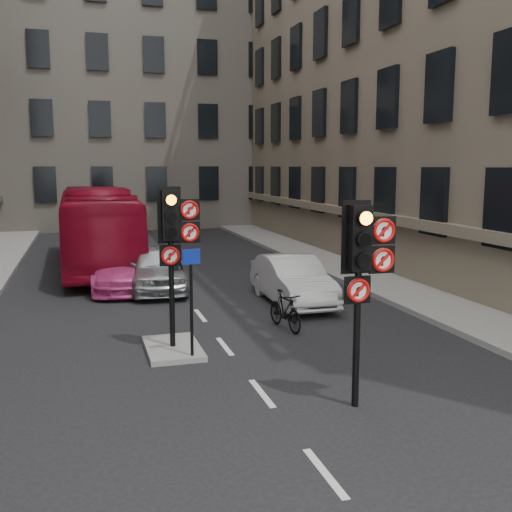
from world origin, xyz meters
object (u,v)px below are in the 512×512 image
motorcyclist (174,271)px  info_sign (191,287)px  signal_near (363,260)px  car_white (292,280)px  bus_red (97,228)px  signal_far (174,232)px  car_pink (122,268)px  motorcycle (285,310)px  car_silver (157,268)px

motorcyclist → info_sign: size_ratio=0.74×
signal_near → car_white: signal_near is taller
bus_red → motorcyclist: bus_red is taller
signal_far → bus_red: size_ratio=0.31×
car_white → motorcyclist: 3.78m
signal_far → car_pink: bearing=95.5°
signal_near → car_white: bearing=79.0°
bus_red → info_sign: bus_red is taller
signal_far → info_sign: 1.38m
signal_far → motorcyclist: (0.78, 5.55, -1.84)m
signal_near → motorcycle: (0.33, 5.01, -2.09)m
signal_near → car_white: (1.50, 7.75, -1.86)m
signal_far → car_silver: size_ratio=0.80×
car_pink → bus_red: bearing=101.6°
car_pink → car_silver: bearing=-26.3°
bus_red → info_sign: (1.60, -13.04, -0.02)m
signal_near → info_sign: (-2.39, 3.19, -0.97)m
info_sign → car_white: bearing=35.6°
car_white → motorcyclist: motorcyclist is taller
signal_near → bus_red: 16.74m
motorcycle → signal_near: bearing=-102.6°
car_silver → info_sign: bearing=-88.0°
car_silver → motorcyclist: 1.36m
signal_near → car_silver: signal_near is taller
motorcycle → bus_red: bearing=102.2°
car_silver → info_sign: info_sign is taller
motorcycle → car_white: bearing=58.0°
signal_near → motorcyclist: size_ratio=2.08×
car_silver → signal_far: bearing=-89.9°
motorcycle → motorcyclist: (-2.15, 4.54, 0.36)m
signal_far → bus_red: bearing=96.5°
bus_red → motorcyclist: size_ratio=6.83×
car_silver → car_white: (3.71, -3.10, -0.05)m
car_pink → bus_red: size_ratio=0.41×
car_silver → motorcyclist: (0.39, -1.30, 0.09)m
signal_far → car_white: size_ratio=0.82×
signal_far → car_white: 5.90m
info_sign → car_pink: bearing=82.4°
info_sign → signal_near: bearing=-67.2°
car_white → car_pink: bearing=143.0°
signal_far → car_pink: size_ratio=0.75×
motorcycle → motorcyclist: motorcyclist is taller
car_silver → motorcycle: size_ratio=2.72×
signal_far → info_sign: signal_far is taller
signal_far → motorcycle: size_ratio=2.16×
signal_near → car_white: size_ratio=0.82×
car_pink → motorcycle: (3.65, -6.49, -0.19)m
car_white → info_sign: info_sign is taller
car_silver → motorcyclist: bearing=-70.1°
car_pink → info_sign: size_ratio=2.05×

